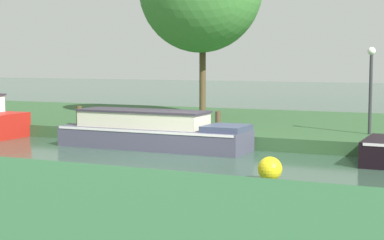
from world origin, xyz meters
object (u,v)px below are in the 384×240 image
mooring_post_near (218,122)px  mooring_post_far (79,116)px  lamp_post (371,79)px  channel_buoy (270,169)px  slate_cruiser (152,132)px

mooring_post_near → mooring_post_far: mooring_post_far is taller
lamp_post → channel_buoy: lamp_post is taller
lamp_post → channel_buoy: 6.71m
lamp_post → mooring_post_far: lamp_post is taller
mooring_post_near → mooring_post_far: bearing=180.0°
slate_cruiser → lamp_post: bearing=26.5°
slate_cruiser → channel_buoy: slate_cruiser is taller
mooring_post_near → channel_buoy: 5.89m
mooring_post_near → mooring_post_far: 5.16m
channel_buoy → mooring_post_far: bearing=149.7°
lamp_post → mooring_post_far: size_ratio=3.96×
mooring_post_far → mooring_post_near: bearing=0.0°
mooring_post_far → lamp_post: bearing=8.8°
lamp_post → mooring_post_near: lamp_post is taller
slate_cruiser → mooring_post_far: size_ratio=8.84×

